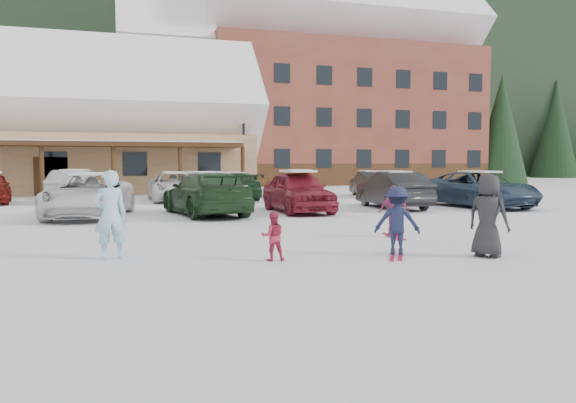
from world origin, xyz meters
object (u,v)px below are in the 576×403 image
object	(u,v)px
parked_car_10	(174,187)
parked_car_13	(371,184)
day_lodge	(24,130)
child_navy	(397,221)
adult_skier	(110,215)
parked_car_12	(300,184)
toddler_red	(273,236)
parked_car_3	(206,194)
parked_car_6	(479,189)
parked_car_9	(75,186)
parked_car_4	(298,192)
bystander_dark	(488,215)
parked_car_2	(90,195)
child_magenta	(394,211)
parked_car_11	(232,186)
alpine_hotel	(315,89)
parked_car_5	(393,190)
lamp_post	(244,142)

from	to	relation	value
parked_car_10	parked_car_13	world-z (taller)	parked_car_10
day_lodge	child_navy	xyz separation A→B (m)	(10.98, -29.03, -3.24)
day_lodge	adult_skier	world-z (taller)	day_lodge
parked_car_12	toddler_red	bearing A→B (deg)	-103.49
parked_car_3	parked_car_6	xyz separation A→B (m)	(11.59, 0.18, -0.01)
child_navy	parked_car_9	xyz separation A→B (m)	(-7.32, 18.19, 0.06)
parked_car_4	parked_car_13	world-z (taller)	parked_car_4
bystander_dark	parked_car_2	xyz separation A→B (m)	(-7.99, 10.96, -0.08)
adult_skier	parked_car_4	xyz separation A→B (m)	(6.73, 8.82, -0.09)
bystander_dark	parked_car_3	world-z (taller)	bystander_dark
parked_car_9	parked_car_10	size ratio (longest dim) A/B	0.92
day_lodge	child_magenta	bearing A→B (deg)	-65.07
child_magenta	parked_car_12	size ratio (longest dim) A/B	0.30
child_magenta	parked_car_13	world-z (taller)	parked_car_13
parked_car_4	toddler_red	bearing A→B (deg)	-110.92
parked_car_11	parked_car_13	bearing A→B (deg)	178.42
parked_car_6	parked_car_11	xyz separation A→B (m)	(-9.06, 7.67, -0.07)
parked_car_9	parked_car_6	bearing A→B (deg)	162.55
parked_car_2	parked_car_12	size ratio (longest dim) A/B	1.25
toddler_red	child_navy	bearing A→B (deg)	-176.82
alpine_hotel	child_magenta	bearing A→B (deg)	-106.77
parked_car_6	parked_car_5	bearing A→B (deg)	165.37
parked_car_2	parked_car_12	world-z (taller)	parked_car_2
lamp_post	child_navy	bearing A→B (deg)	-95.55
lamp_post	child_magenta	xyz separation A→B (m)	(-1.17, -22.83, -2.54)
parked_car_11	parked_car_13	distance (m)	8.01
lamp_post	parked_car_13	size ratio (longest dim) A/B	1.31
day_lodge	child_magenta	distance (m)	29.33
parked_car_3	lamp_post	bearing A→B (deg)	-116.24
alpine_hotel	parked_car_9	distance (m)	29.71
parked_car_6	bystander_dark	bearing A→B (deg)	-131.17
toddler_red	parked_car_5	size ratio (longest dim) A/B	0.21
parked_car_2	adult_skier	bearing A→B (deg)	-76.94
toddler_red	parked_car_9	xyz separation A→B (m)	(-4.75, 18.02, 0.30)
day_lodge	child_navy	size ratio (longest dim) A/B	20.63
bystander_dark	parked_car_4	bearing A→B (deg)	-27.38
parked_car_5	parked_car_9	bearing A→B (deg)	-26.86
toddler_red	parked_car_6	bearing A→B (deg)	-132.99
parked_car_9	parked_car_11	bearing A→B (deg)	-174.64
lamp_post	parked_car_6	distance (m)	16.93
child_navy	parked_car_9	size ratio (longest dim) A/B	0.30
parked_car_2	parked_car_10	bearing A→B (deg)	72.07
parked_car_2	toddler_red	bearing A→B (deg)	-61.42
parked_car_2	parked_car_12	bearing A→B (deg)	47.14
adult_skier	child_navy	xyz separation A→B (m)	(5.56, -1.28, -0.17)
parked_car_6	parked_car_13	xyz separation A→B (m)	(-1.07, 8.29, -0.05)
child_magenta	parked_car_11	xyz separation A→B (m)	(-1.13, 15.16, 0.03)
parked_car_2	parked_car_4	size ratio (longest dim) A/B	1.18
child_magenta	parked_car_6	size ratio (longest dim) A/B	0.24
parked_car_2	parked_car_12	distance (m)	13.44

